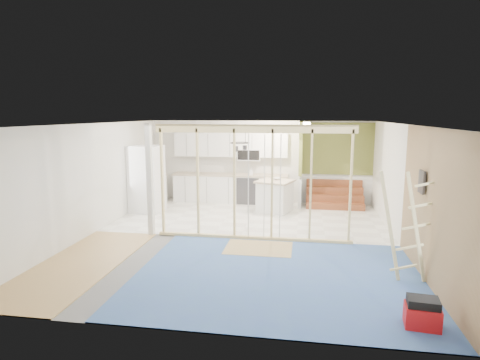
% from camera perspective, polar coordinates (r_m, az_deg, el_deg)
% --- Properties ---
extents(room, '(7.01, 8.01, 2.61)m').
position_cam_1_polar(room, '(8.91, -0.05, -0.41)').
color(room, slate).
rests_on(room, ground).
extents(floor_overlays, '(7.00, 8.00, 0.03)m').
position_cam_1_polar(floor_overlays, '(9.26, 0.47, -8.25)').
color(floor_overlays, white).
rests_on(floor_overlays, room).
extents(stud_frame, '(4.66, 0.14, 2.60)m').
position_cam_1_polar(stud_frame, '(8.90, -1.42, 1.38)').
color(stud_frame, beige).
rests_on(stud_frame, room).
extents(base_cabinets, '(4.45, 2.24, 0.93)m').
position_cam_1_polar(base_cabinets, '(12.62, -4.85, -1.37)').
color(base_cabinets, white).
rests_on(base_cabinets, room).
extents(upper_cabinets, '(3.60, 0.41, 0.85)m').
position_cam_1_polar(upper_cabinets, '(12.72, -1.06, 4.91)').
color(upper_cabinets, white).
rests_on(upper_cabinets, room).
extents(green_partition, '(2.25, 1.51, 2.60)m').
position_cam_1_polar(green_partition, '(12.48, 11.97, 0.57)').
color(green_partition, olive).
rests_on(green_partition, room).
extents(pot_rack, '(0.52, 0.52, 0.72)m').
position_cam_1_polar(pot_rack, '(10.72, -0.06, 5.01)').
color(pot_rack, black).
rests_on(pot_rack, room).
extents(sheathing_panel, '(0.02, 4.00, 2.60)m').
position_cam_1_polar(sheathing_panel, '(7.15, 25.89, -3.82)').
color(sheathing_panel, '#A27B58').
rests_on(sheathing_panel, room).
extents(electrical_panel, '(0.04, 0.30, 0.40)m').
position_cam_1_polar(electrical_panel, '(7.64, 24.44, -0.25)').
color(electrical_panel, '#3D3D42').
rests_on(electrical_panel, room).
extents(ceiling_light, '(0.32, 0.32, 0.08)m').
position_cam_1_polar(ceiling_light, '(11.67, 9.20, 7.92)').
color(ceiling_light, '#FFEABF').
rests_on(ceiling_light, room).
extents(fridge, '(0.88, 0.85, 1.92)m').
position_cam_1_polar(fridge, '(11.81, -13.08, 0.12)').
color(fridge, white).
rests_on(fridge, room).
extents(island, '(1.19, 1.19, 0.93)m').
position_cam_1_polar(island, '(11.63, 4.98, -2.32)').
color(island, white).
rests_on(island, room).
extents(bowl, '(0.26, 0.26, 0.06)m').
position_cam_1_polar(bowl, '(11.67, 5.29, 0.18)').
color(bowl, silver).
rests_on(bowl, island).
extents(soap_bottle_a, '(0.11, 0.11, 0.27)m').
position_cam_1_polar(soap_bottle_a, '(13.01, -5.99, 1.62)').
color(soap_bottle_a, silver).
rests_on(soap_bottle_a, base_cabinets).
extents(soap_bottle_b, '(0.10, 0.10, 0.21)m').
position_cam_1_polar(soap_bottle_b, '(12.49, 1.61, 1.21)').
color(soap_bottle_b, white).
rests_on(soap_bottle_b, base_cabinets).
extents(toolbox, '(0.48, 0.38, 0.42)m').
position_cam_1_polar(toolbox, '(6.10, 24.51, -16.93)').
color(toolbox, '#B61013').
rests_on(toolbox, room).
extents(ladder, '(1.01, 0.10, 1.88)m').
position_cam_1_polar(ladder, '(7.23, 22.57, -6.21)').
color(ladder, beige).
rests_on(ladder, room).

